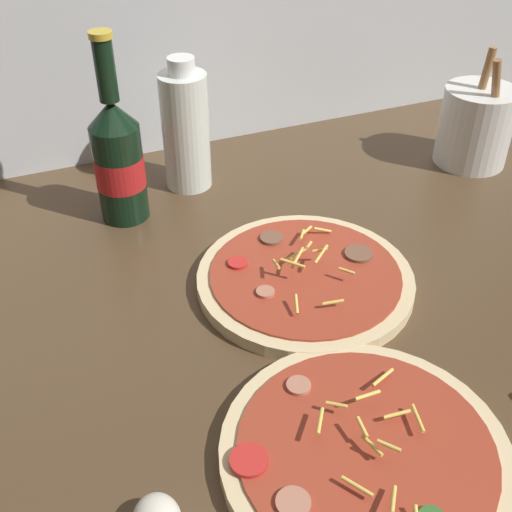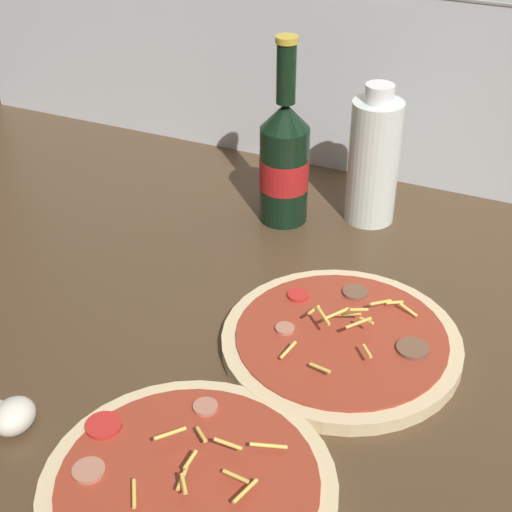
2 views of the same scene
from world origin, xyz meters
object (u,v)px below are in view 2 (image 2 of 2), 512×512
object	(u,v)px
pizza_near	(188,488)
beer_bottle	(284,160)
mushroom_left	(12,415)
oil_bottle	(374,160)
pizza_far	(341,342)

from	to	relation	value
pizza_near	beer_bottle	distance (cm)	49.49
mushroom_left	beer_bottle	bearing A→B (deg)	79.67
beer_bottle	oil_bottle	size ratio (longest dim) A/B	1.32
pizza_near	beer_bottle	xyz separation A→B (cm)	(-10.47, 47.70, 7.99)
oil_bottle	mushroom_left	bearing A→B (deg)	-110.43
pizza_far	oil_bottle	distance (cm)	29.91
beer_bottle	oil_bottle	distance (cm)	11.85
oil_bottle	pizza_far	bearing A→B (deg)	-78.91
pizza_far	beer_bottle	size ratio (longest dim) A/B	1.02
oil_bottle	mushroom_left	distance (cm)	56.14
beer_bottle	mushroom_left	bearing A→B (deg)	-100.33
pizza_far	mushroom_left	distance (cm)	34.55
pizza_near	mushroom_left	size ratio (longest dim) A/B	5.44
pizza_near	mushroom_left	xyz separation A→B (cm)	(-19.09, 0.41, 0.69)
beer_bottle	oil_bottle	world-z (taller)	beer_bottle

